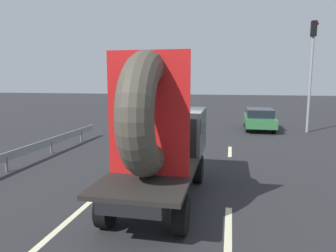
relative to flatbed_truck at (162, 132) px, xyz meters
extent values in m
plane|color=#28282B|center=(-0.11, 0.14, -1.84)|extent=(120.00, 120.00, 0.00)
cylinder|color=black|center=(-0.85, 1.44, -1.40)|extent=(0.28, 0.88, 0.88)
cylinder|color=black|center=(0.85, 1.44, -1.40)|extent=(0.28, 0.88, 0.88)
cylinder|color=black|center=(-0.85, -2.00, -1.40)|extent=(0.28, 0.88, 0.88)
cylinder|color=black|center=(0.85, -2.00, -1.40)|extent=(0.28, 0.88, 0.88)
cube|color=black|center=(0.00, -0.24, -0.97)|extent=(1.30, 5.54, 0.25)
cube|color=#4C5156|center=(0.00, 1.44, -0.17)|extent=(2.00, 2.18, 1.35)
cube|color=black|center=(0.00, 1.39, 0.12)|extent=(2.02, 2.07, 0.44)
cube|color=black|center=(0.00, -1.33, -0.80)|extent=(2.00, 3.37, 0.10)
cube|color=black|center=(0.00, 0.31, -0.20)|extent=(1.80, 0.08, 1.10)
torus|color=#474238|center=(0.00, -1.48, 0.67)|extent=(0.78, 2.83, 2.83)
cube|color=red|center=(0.00, -1.48, 0.67)|extent=(1.90, 0.03, 2.83)
cylinder|color=black|center=(2.90, 14.23, -1.52)|extent=(0.22, 0.65, 0.65)
cylinder|color=black|center=(4.48, 14.23, -1.52)|extent=(0.22, 0.65, 0.65)
cylinder|color=black|center=(2.90, 11.51, -1.52)|extent=(0.22, 0.65, 0.65)
cylinder|color=black|center=(4.48, 11.51, -1.52)|extent=(0.22, 0.65, 0.65)
cube|color=#33723F|center=(3.69, 12.87, -1.24)|extent=(1.82, 4.25, 0.56)
cube|color=black|center=(3.69, 12.77, -0.71)|extent=(1.64, 2.38, 0.51)
cylinder|color=gray|center=(6.57, 12.35, 1.09)|extent=(0.16, 0.16, 5.86)
cube|color=black|center=(6.57, 12.35, 4.47)|extent=(0.30, 0.36, 0.90)
sphere|color=red|center=(6.74, 12.35, 4.75)|extent=(0.20, 0.20, 0.20)
cube|color=gray|center=(-5.99, 2.59, -1.29)|extent=(0.06, 11.29, 0.32)
cylinder|color=slate|center=(-5.99, 1.18, -1.57)|extent=(0.10, 0.10, 0.55)
cylinder|color=slate|center=(-5.99, 4.01, -1.57)|extent=(0.10, 0.10, 0.55)
cylinder|color=slate|center=(-5.99, 6.83, -1.57)|extent=(0.10, 0.10, 0.55)
cube|color=beige|center=(-1.85, -1.91, -1.84)|extent=(0.16, 2.94, 0.01)
cube|color=beige|center=(-1.85, 5.95, -1.84)|extent=(0.16, 2.79, 0.01)
cube|color=beige|center=(1.85, -1.86, -1.84)|extent=(0.16, 2.88, 0.01)
cube|color=beige|center=(1.85, 6.01, -1.84)|extent=(0.16, 2.07, 0.01)
camera|label=1|loc=(1.81, -8.14, 1.44)|focal=32.96mm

